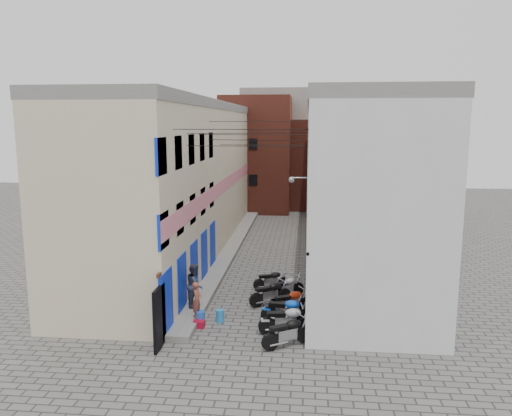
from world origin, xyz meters
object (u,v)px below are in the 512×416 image
(motorcycle_f, at_px, (287,286))
(motorcycle_g, at_px, (272,279))
(motorcycle_e, at_px, (270,292))
(red_crate, at_px, (199,324))
(motorcycle_c, at_px, (287,309))
(person_b, at_px, (195,285))
(motorcycle_d, at_px, (291,301))
(motorcycle_b, at_px, (287,319))
(water_jug_near, at_px, (201,318))
(water_jug_far, at_px, (220,316))
(person_a, at_px, (197,300))
(motorcycle_a, at_px, (288,331))

(motorcycle_f, height_order, motorcycle_g, motorcycle_f)
(motorcycle_e, xyz_separation_m, red_crate, (-2.55, -2.69, -0.45))
(motorcycle_c, distance_m, person_b, 3.96)
(motorcycle_c, bearing_deg, motorcycle_d, 178.00)
(motorcycle_f, bearing_deg, motorcycle_b, -38.78)
(motorcycle_e, distance_m, water_jug_near, 3.52)
(water_jug_far, bearing_deg, person_a, -167.50)
(person_a, bearing_deg, motorcycle_a, -114.06)
(motorcycle_f, bearing_deg, motorcycle_c, -39.03)
(water_jug_far, bearing_deg, water_jug_near, -157.49)
(red_crate, bearing_deg, motorcycle_d, 26.62)
(motorcycle_c, distance_m, motorcycle_d, 1.04)
(water_jug_far, bearing_deg, motorcycle_f, 50.23)
(motorcycle_g, bearing_deg, water_jug_far, -43.05)
(motorcycle_e, bearing_deg, red_crate, -76.90)
(motorcycle_c, bearing_deg, water_jug_far, -82.35)
(person_b, bearing_deg, motorcycle_a, -129.62)
(person_a, relative_size, red_crate, 3.31)
(motorcycle_c, height_order, motorcycle_g, motorcycle_c)
(motorcycle_b, distance_m, motorcycle_c, 1.01)
(motorcycle_f, xyz_separation_m, person_a, (-3.36, -3.19, 0.41))
(motorcycle_b, distance_m, motorcycle_g, 5.07)
(water_jug_near, bearing_deg, motorcycle_a, -24.95)
(person_a, height_order, water_jug_near, person_a)
(motorcycle_d, distance_m, person_a, 3.86)
(motorcycle_d, distance_m, person_b, 3.99)
(motorcycle_g, bearing_deg, red_crate, -47.71)
(motorcycle_e, relative_size, water_jug_far, 3.94)
(motorcycle_a, relative_size, motorcycle_c, 0.99)
(motorcycle_e, bearing_deg, motorcycle_f, 109.76)
(water_jug_far, bearing_deg, motorcycle_c, 2.49)
(water_jug_far, bearing_deg, motorcycle_a, -34.83)
(motorcycle_e, height_order, water_jug_far, motorcycle_e)
(water_jug_far, bearing_deg, motorcycle_e, 49.02)
(motorcycle_g, xyz_separation_m, person_a, (-2.60, -4.28, 0.45))
(motorcycle_c, xyz_separation_m, water_jug_near, (-3.32, -0.41, -0.32))
(motorcycle_c, height_order, motorcycle_f, motorcycle_c)
(motorcycle_e, xyz_separation_m, water_jug_far, (-1.83, -2.11, -0.33))
(motorcycle_f, xyz_separation_m, water_jug_far, (-2.50, -3.00, -0.30))
(motorcycle_b, relative_size, motorcycle_g, 1.20)
(motorcycle_e, bearing_deg, person_a, -83.06)
(motorcycle_f, xyz_separation_m, person_b, (-3.71, -1.99, 0.60))
(motorcycle_c, bearing_deg, red_crate, -72.93)
(motorcycle_b, xyz_separation_m, motorcycle_f, (-0.16, 3.89, -0.06))
(motorcycle_a, distance_m, motorcycle_f, 4.91)
(water_jug_near, bearing_deg, red_crate, -90.00)
(motorcycle_d, bearing_deg, motorcycle_a, -29.18)
(motorcycle_d, relative_size, water_jug_far, 3.88)
(motorcycle_d, relative_size, motorcycle_g, 1.11)
(motorcycle_e, relative_size, water_jug_near, 3.72)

